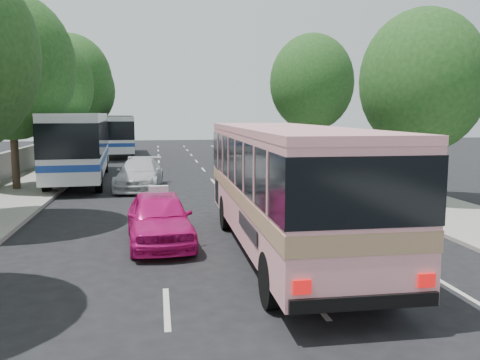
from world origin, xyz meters
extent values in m
plane|color=black|center=(0.00, 0.00, 0.00)|extent=(120.00, 120.00, 0.00)
cube|color=#9E998E|center=(-8.50, 20.00, 0.07)|extent=(4.00, 90.00, 0.15)
cube|color=#9E998E|center=(8.50, 20.00, 0.06)|extent=(4.00, 90.00, 0.12)
cube|color=#9E998E|center=(-10.30, 20.00, 0.90)|extent=(0.30, 90.00, 1.50)
cylinder|color=#38281E|center=(-8.70, 14.00, 1.90)|extent=(0.36, 0.36, 3.80)
ellipsoid|color=#194117|center=(-8.70, 14.00, 5.90)|extent=(6.00, 6.00, 6.90)
sphere|color=#194117|center=(-8.30, 13.70, 7.10)|extent=(3.90, 3.90, 3.90)
cylinder|color=#38281E|center=(-8.60, 22.00, 1.75)|extent=(0.36, 0.36, 3.50)
ellipsoid|color=#194117|center=(-8.60, 22.00, 5.43)|extent=(5.52, 5.52, 6.35)
sphere|color=#194117|center=(-8.20, 21.70, 6.53)|extent=(3.59, 3.59, 3.59)
cylinder|color=#38281E|center=(-8.50, 30.00, 2.00)|extent=(0.36, 0.36, 3.99)
ellipsoid|color=#194117|center=(-8.50, 30.00, 6.20)|extent=(6.30, 6.30, 7.24)
sphere|color=#194117|center=(-8.10, 29.70, 7.46)|extent=(4.09, 4.09, 4.09)
cylinder|color=#38281E|center=(-8.70, 38.00, 1.86)|extent=(0.36, 0.36, 3.72)
ellipsoid|color=#194117|center=(-8.70, 38.00, 5.78)|extent=(5.88, 5.88, 6.76)
sphere|color=#194117|center=(-8.30, 37.70, 6.96)|extent=(3.82, 3.82, 3.82)
cylinder|color=#38281E|center=(8.70, 8.00, 1.61)|extent=(0.36, 0.36, 3.23)
ellipsoid|color=#194117|center=(8.70, 8.00, 5.01)|extent=(5.10, 5.10, 5.87)
sphere|color=#194117|center=(9.10, 7.70, 6.04)|extent=(3.32, 3.31, 3.31)
cylinder|color=#38281E|center=(9.00, 24.00, 1.90)|extent=(0.36, 0.36, 3.80)
ellipsoid|color=#194117|center=(9.00, 24.00, 5.90)|extent=(6.00, 6.00, 6.90)
sphere|color=#194117|center=(9.40, 23.70, 7.10)|extent=(3.90, 3.90, 3.90)
cube|color=pink|center=(1.30, 1.30, 1.97)|extent=(2.72, 10.61, 2.84)
cube|color=#9E7A59|center=(1.30, 1.30, 1.64)|extent=(2.76, 10.63, 0.37)
cube|color=black|center=(1.30, 1.30, 2.49)|extent=(2.77, 10.64, 1.16)
cube|color=pink|center=(1.30, 1.30, 3.30)|extent=(2.74, 10.63, 0.17)
cylinder|color=black|center=(0.15, 4.49, 0.55)|extent=(0.33, 1.10, 1.10)
cylinder|color=black|center=(2.50, 4.47, 0.55)|extent=(0.33, 1.10, 1.10)
cylinder|color=black|center=(0.10, -2.29, 0.55)|extent=(0.33, 1.10, 1.10)
cylinder|color=black|center=(2.45, -2.31, 0.55)|extent=(0.33, 1.10, 1.10)
imported|color=#D01276|center=(-2.00, 3.00, 0.75)|extent=(2.07, 4.53, 1.50)
imported|color=silver|center=(-2.90, 13.89, 0.74)|extent=(2.52, 5.25, 1.48)
cube|color=silver|center=(-6.21, 17.39, 2.14)|extent=(3.38, 12.53, 3.15)
cube|color=black|center=(-6.21, 17.39, 2.53)|extent=(3.43, 12.56, 1.55)
cube|color=navy|center=(-6.21, 17.39, 1.34)|extent=(3.42, 12.55, 0.31)
cube|color=silver|center=(-6.21, 17.39, 3.65)|extent=(3.40, 12.55, 0.14)
cylinder|color=black|center=(-7.61, 21.23, 0.57)|extent=(0.40, 1.15, 1.14)
cylinder|color=black|center=(-5.28, 21.38, 0.57)|extent=(0.40, 1.15, 1.14)
cylinder|color=black|center=(-7.11, 12.99, 0.57)|extent=(0.40, 1.15, 1.14)
cylinder|color=black|center=(-4.78, 13.13, 0.57)|extent=(0.40, 1.15, 1.14)
cube|color=white|center=(-5.35, 34.81, 2.01)|extent=(3.21, 11.73, 2.95)
cube|color=black|center=(-5.35, 34.81, 2.37)|extent=(3.26, 11.77, 1.45)
cube|color=navy|center=(-5.35, 34.81, 1.26)|extent=(3.25, 11.76, 0.29)
cube|color=white|center=(-5.35, 34.81, 3.41)|extent=(3.23, 11.76, 0.14)
cylinder|color=black|center=(-6.67, 38.41, 0.53)|extent=(0.38, 1.08, 1.06)
cylinder|color=black|center=(-4.51, 38.55, 0.53)|extent=(0.38, 1.08, 1.06)
cylinder|color=black|center=(-6.17, 30.69, 0.53)|extent=(0.38, 1.08, 1.06)
cylinder|color=black|center=(-4.01, 30.83, 0.53)|extent=(0.38, 1.08, 1.06)
cube|color=silver|center=(-2.00, 3.00, 1.59)|extent=(0.56, 0.22, 0.18)
camera|label=1|loc=(-2.02, -11.49, 3.74)|focal=38.00mm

